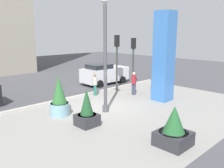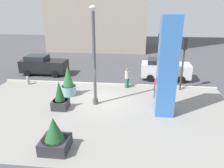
{
  "view_description": "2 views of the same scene",
  "coord_description": "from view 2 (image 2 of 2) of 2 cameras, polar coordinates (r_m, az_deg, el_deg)",
  "views": [
    {
      "loc": [
        -9.5,
        -10.66,
        4.6
      ],
      "look_at": [
        1.2,
        0.36,
        1.31
      ],
      "focal_mm": 38.52,
      "sensor_mm": 36.0,
      "label": 1
    },
    {
      "loc": [
        2.32,
        -13.93,
        6.45
      ],
      "look_at": [
        0.76,
        0.19,
        1.21
      ],
      "focal_mm": 34.5,
      "sensor_mm": 36.0,
      "label": 2
    }
  ],
  "objects": [
    {
      "name": "curb_strip",
      "position": [
        18.35,
        -1.35,
        -0.06
      ],
      "size": [
        18.0,
        0.24,
        0.16
      ],
      "primitive_type": "cube",
      "color": "#B7B2A8",
      "rests_on": "ground_plane"
    },
    {
      "name": "pedestrian_crossing",
      "position": [
        17.56,
        4.01,
        1.82
      ],
      "size": [
        0.5,
        0.5,
        1.65
      ],
      "color": "#236656",
      "rests_on": "ground_plane"
    },
    {
      "name": "traffic_light_corner",
      "position": [
        17.22,
        12.34,
        8.16
      ],
      "size": [
        0.28,
        0.42,
        4.42
      ],
      "color": "#333833",
      "rests_on": "ground_plane"
    },
    {
      "name": "fire_hydrant",
      "position": [
        19.78,
        -21.4,
        0.91
      ],
      "size": [
        0.36,
        0.26,
        0.75
      ],
      "color": "#99999E",
      "rests_on": "ground_plane"
    },
    {
      "name": "art_pillar_blue",
      "position": [
        13.01,
        14.43,
        4.21
      ],
      "size": [
        1.1,
        1.1,
        5.99
      ],
      "primitive_type": "cube",
      "color": "#3870BC",
      "rests_on": "ground_plane"
    },
    {
      "name": "potted_plant_near_right",
      "position": [
        16.38,
        -11.5,
        0.32
      ],
      "size": [
        1.1,
        1.1,
        2.27
      ],
      "color": "#7AA8B7",
      "rests_on": "ground_plane"
    },
    {
      "name": "pedestrian_on_sidewalk",
      "position": [
        15.83,
        11.73,
        -0.47
      ],
      "size": [
        0.5,
        0.5,
        1.73
      ],
      "color": "#33384C",
      "rests_on": "ground_plane"
    },
    {
      "name": "car_intersection",
      "position": [
        20.22,
        13.8,
        3.85
      ],
      "size": [
        4.44,
        2.26,
        1.86
      ],
      "color": "silver",
      "rests_on": "ground_plane"
    },
    {
      "name": "lamp_post",
      "position": [
        13.96,
        -4.73,
        6.46
      ],
      "size": [
        0.44,
        0.44,
        6.44
      ],
      "color": "#4C4C51",
      "rests_on": "ground_plane"
    },
    {
      "name": "potted_plant_mid_plaza",
      "position": [
        10.58,
        -14.98,
        -13.4
      ],
      "size": [
        1.29,
        1.29,
        1.72
      ],
      "color": "#2D2D33",
      "rests_on": "ground_plane"
    },
    {
      "name": "car_far_lane",
      "position": [
        22.1,
        -17.74,
        4.83
      ],
      "size": [
        4.44,
        2.08,
        1.87
      ],
      "color": "black",
      "rests_on": "ground_plane"
    },
    {
      "name": "ground_plane",
      "position": [
        19.2,
        -1.0,
        0.62
      ],
      "size": [
        60.0,
        60.0,
        0.0
      ],
      "primitive_type": "plane",
      "color": "#47474C"
    },
    {
      "name": "potted_plant_curbside",
      "position": [
        14.4,
        -13.64,
        -3.6
      ],
      "size": [
        1.0,
        1.0,
        1.91
      ],
      "color": "#2D2D33",
      "rests_on": "ground_plane"
    },
    {
      "name": "plaza_pavement",
      "position": [
        13.76,
        -4.18,
        -7.75
      ],
      "size": [
        18.0,
        10.0,
        0.02
      ],
      "primitive_type": "cube",
      "color": "gray",
      "rests_on": "ground_plane"
    },
    {
      "name": "traffic_light_far_side",
      "position": [
        17.44,
        18.49,
        7.24
      ],
      "size": [
        0.28,
        0.42,
        4.17
      ],
      "color": "#333833",
      "rests_on": "ground_plane"
    }
  ]
}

